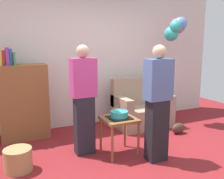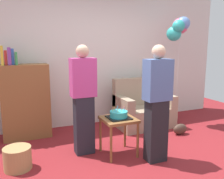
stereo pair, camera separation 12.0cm
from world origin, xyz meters
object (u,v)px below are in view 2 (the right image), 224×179
object	(u,v)px
bookshelf	(25,100)
side_table	(119,124)
handbag	(180,129)
wicker_basket	(18,158)
couch	(143,109)
person_blowing_candles	(83,99)
person_holding_cake	(157,103)
balloon_bunch	(179,28)
birthday_cake	(119,115)

from	to	relation	value
bookshelf	side_table	world-z (taller)	bookshelf
handbag	wicker_basket	bearing A→B (deg)	-176.11
couch	person_blowing_candles	size ratio (longest dim) A/B	0.67
person_holding_cake	bookshelf	bearing A→B (deg)	-30.95
balloon_bunch	person_holding_cake	bearing A→B (deg)	-135.52
bookshelf	person_holding_cake	xyz separation A→B (m)	(1.61, -1.65, 0.16)
bookshelf	birthday_cake	world-z (taller)	bookshelf
person_blowing_candles	balloon_bunch	distance (m)	2.55
person_blowing_candles	handbag	world-z (taller)	person_blowing_candles
couch	handbag	world-z (taller)	couch
side_table	couch	bearing A→B (deg)	45.19
bookshelf	side_table	distance (m)	1.76
bookshelf	wicker_basket	xyz separation A→B (m)	(-0.20, -1.15, -0.53)
side_table	balloon_bunch	xyz separation A→B (m)	(1.73, 0.93, 1.48)
birthday_cake	couch	bearing A→B (deg)	45.19
side_table	person_holding_cake	world-z (taller)	person_holding_cake
couch	side_table	xyz separation A→B (m)	(-1.01, -1.01, 0.14)
couch	handbag	xyz separation A→B (m)	(0.38, -0.71, -0.24)
person_holding_cake	balloon_bunch	world-z (taller)	balloon_bunch
person_blowing_candles	person_holding_cake	bearing A→B (deg)	-59.03
person_blowing_candles	handbag	bearing A→B (deg)	-20.79
bookshelf	birthday_cake	size ratio (longest dim) A/B	5.04
couch	wicker_basket	distance (m)	2.59
couch	side_table	world-z (taller)	couch
side_table	person_holding_cake	xyz separation A→B (m)	(0.40, -0.38, 0.35)
person_blowing_candles	bookshelf	bearing A→B (deg)	104.68
couch	birthday_cake	bearing A→B (deg)	-134.81
bookshelf	birthday_cake	distance (m)	1.75
birthday_cake	handbag	bearing A→B (deg)	12.38
couch	birthday_cake	xyz separation A→B (m)	(-1.01, -1.01, 0.27)
couch	person_holding_cake	distance (m)	1.60
person_blowing_candles	side_table	bearing A→B (deg)	-51.67
balloon_bunch	couch	bearing A→B (deg)	173.28
couch	bookshelf	xyz separation A→B (m)	(-2.22, 0.25, 0.33)
wicker_basket	handbag	bearing A→B (deg)	3.89
person_holding_cake	handbag	world-z (taller)	person_holding_cake
wicker_basket	balloon_bunch	bearing A→B (deg)	14.46
side_table	person_holding_cake	distance (m)	0.66
person_holding_cake	wicker_basket	xyz separation A→B (m)	(-1.82, 0.50, -0.68)
side_table	balloon_bunch	world-z (taller)	balloon_bunch
person_holding_cake	wicker_basket	bearing A→B (deg)	-0.67
balloon_bunch	birthday_cake	bearing A→B (deg)	-151.90
handbag	balloon_bunch	distance (m)	1.99
balloon_bunch	handbag	bearing A→B (deg)	-119.25
couch	person_holding_cake	size ratio (longest dim) A/B	0.67
couch	balloon_bunch	xyz separation A→B (m)	(0.73, -0.09, 1.62)
wicker_basket	handbag	world-z (taller)	wicker_basket
bookshelf	side_table	xyz separation A→B (m)	(1.21, -1.26, -0.20)
side_table	birthday_cake	distance (m)	0.13
birthday_cake	handbag	world-z (taller)	birthday_cake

